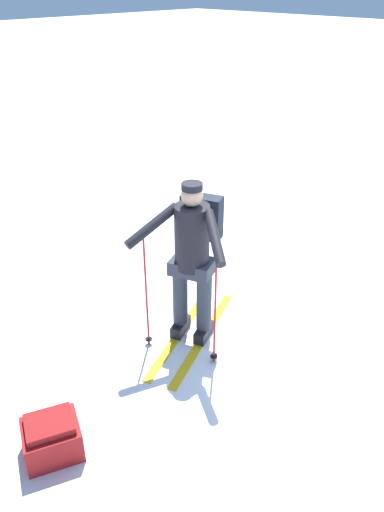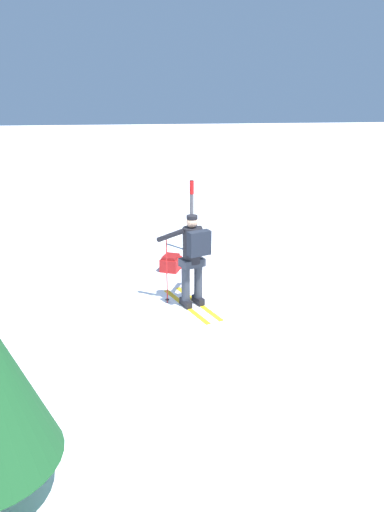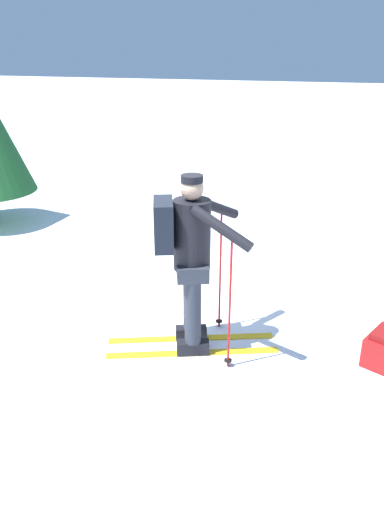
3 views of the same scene
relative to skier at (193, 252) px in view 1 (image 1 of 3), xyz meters
name	(u,v)px [view 1 (image 1 of 3)]	position (x,y,z in m)	size (l,w,h in m)	color
ground_plane	(290,329)	(-0.68, -0.76, -0.97)	(80.00, 80.00, 0.00)	white
skier	(193,252)	(0.00, 0.00, 0.00)	(1.08, 1.62, 1.67)	gold
dropped_backpack	(52,438)	(-0.26, 1.81, -0.81)	(0.50, 0.53, 0.33)	maroon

